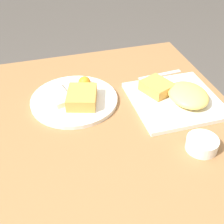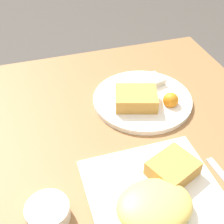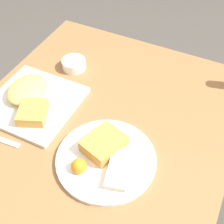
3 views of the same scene
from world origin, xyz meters
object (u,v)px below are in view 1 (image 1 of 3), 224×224
Objects in this scene: plate_square_near at (177,96)px; sauce_ramekin at (202,144)px; plate_oval_far at (75,98)px; butter_knife at (160,75)px.

plate_square_near is 3.17× the size of sauce_ramekin.
plate_oval_far reaches higher than sauce_ramekin.
plate_square_near is at bearing 81.11° from butter_knife.
butter_knife is (0.17, -0.01, -0.02)m from plate_square_near.
sauce_ramekin is at bearing -137.23° from plate_oval_far.
plate_square_near is 0.34m from plate_oval_far.
sauce_ramekin is (-0.32, -0.29, 0.00)m from plate_oval_far.
sauce_ramekin is 0.40m from butter_knife.
plate_oval_far is 3.27× the size of sauce_ramekin.
plate_square_near is 0.23m from sauce_ramekin.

